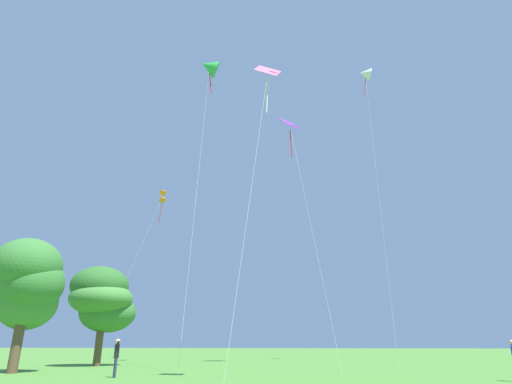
% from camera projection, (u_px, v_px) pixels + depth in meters
% --- Properties ---
extents(kite_white_distant, '(1.57, 8.34, 29.83)m').
position_uv_depth(kite_white_distant, '(365.00, 74.00, 45.86)').
color(kite_white_distant, white).
rests_on(kite_white_distant, ground_plane).
extents(kite_green_small, '(4.26, 12.64, 27.96)m').
position_uv_depth(kite_green_small, '(209.00, 67.00, 41.21)').
color(kite_green_small, green).
rests_on(kite_green_small, ground_plane).
extents(kite_purple_streamer, '(4.51, 9.94, 21.62)m').
position_uv_depth(kite_purple_streamer, '(291.00, 133.00, 39.11)').
color(kite_purple_streamer, purple).
rests_on(kite_purple_streamer, ground_plane).
extents(kite_orange_box, '(3.74, 6.05, 18.79)m').
position_uv_depth(kite_orange_box, '(162.00, 198.00, 50.15)').
color(kite_orange_box, orange).
rests_on(kite_orange_box, ground_plane).
extents(kite_pink_low, '(1.45, 4.65, 15.10)m').
position_uv_depth(kite_pink_low, '(267.00, 84.00, 21.07)').
color(kite_pink_low, pink).
rests_on(kite_pink_low, ground_plane).
extents(person_with_spool, '(0.41, 0.48, 1.69)m').
position_uv_depth(person_with_spool, '(117.00, 354.00, 19.82)').
color(person_with_spool, '#2D3351').
rests_on(person_with_spool, ground_plane).
extents(tree_right_cluster, '(4.61, 5.25, 7.00)m').
position_uv_depth(tree_right_cluster, '(103.00, 299.00, 31.57)').
color(tree_right_cluster, brown).
rests_on(tree_right_cluster, ground_plane).
extents(tree_left_oak, '(3.90, 4.28, 7.24)m').
position_uv_depth(tree_left_oak, '(29.00, 283.00, 24.16)').
color(tree_left_oak, brown).
rests_on(tree_left_oak, ground_plane).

